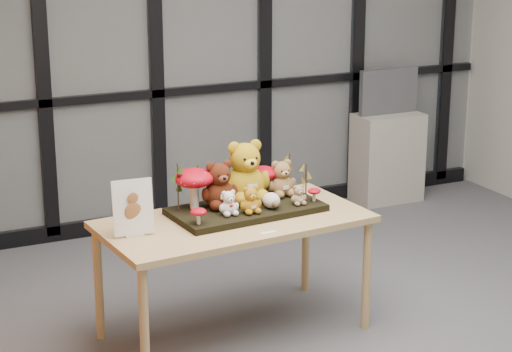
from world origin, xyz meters
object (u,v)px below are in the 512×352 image
diorama_tray (246,210)px  cabinet (387,157)px  display_table (234,230)px  monitor (389,91)px  bear_white_bow (229,201)px  mushroom_back_right (263,179)px  bear_brown_medium (219,182)px  bear_tan_back (281,176)px  bear_pooh_yellow (245,168)px  bear_beige_small (298,194)px  bear_small_yellow (250,198)px  sign_holder (133,210)px  plush_cream_hedgehog (271,200)px  mushroom_back_left (194,187)px  mushroom_front_left (198,215)px  mushroom_front_right (314,194)px

diorama_tray → cabinet: (2.09, 1.73, -0.35)m
display_table → monitor: 2.87m
bear_white_bow → mushroom_back_right: mushroom_back_right is taller
diorama_tray → bear_brown_medium: bear_brown_medium is taller
bear_tan_back → monitor: monitor is taller
diorama_tray → mushroom_back_right: mushroom_back_right is taller
bear_pooh_yellow → bear_beige_small: (0.25, -0.20, -0.13)m
diorama_tray → bear_brown_medium: bearing=150.0°
bear_small_yellow → sign_holder: (-0.68, 0.01, 0.02)m
plush_cream_hedgehog → monitor: (1.98, 1.83, 0.14)m
mushroom_back_left → cabinet: size_ratio=0.34×
bear_tan_back → bear_beige_small: 0.21m
mushroom_back_right → sign_holder: size_ratio=0.63×
display_table → plush_cream_hedgehog: size_ratio=15.63×
bear_beige_small → cabinet: bearing=40.5°
display_table → bear_tan_back: bear_tan_back is taller
display_table → mushroom_back_right: bearing=32.8°
bear_tan_back → bear_brown_medium: bearing=-179.3°
mushroom_back_left → mushroom_front_left: mushroom_back_left is taller
display_table → bear_white_bow: bear_white_bow is taller
bear_pooh_yellow → bear_beige_small: 0.35m
bear_small_yellow → monitor: size_ratio=0.32×
mushroom_back_right → bear_pooh_yellow: bearing=-161.5°
mushroom_back_right → cabinet: (1.91, 1.57, -0.47)m
bear_tan_back → mushroom_front_left: (-0.64, -0.27, -0.07)m
bear_pooh_yellow → bear_brown_medium: (-0.18, -0.04, -0.05)m
sign_holder → cabinet: bearing=38.2°
mushroom_front_right → diorama_tray: bearing=169.2°
mushroom_front_right → sign_holder: sign_holder is taller
sign_holder → bear_beige_small: bearing=5.5°
sign_holder → monitor: (2.80, 1.84, 0.08)m
diorama_tray → bear_pooh_yellow: 0.25m
plush_cream_hedgehog → mushroom_front_left: same height
sign_holder → mushroom_front_right: bearing=6.3°
mushroom_front_left → sign_holder: (-0.34, 0.07, 0.06)m
bear_brown_medium → bear_small_yellow: 0.22m
diorama_tray → bear_white_bow: bearing=-153.2°
mushroom_front_right → sign_holder: bearing=-178.9°
bear_small_yellow → mushroom_back_right: mushroom_back_right is taller
bear_brown_medium → mushroom_back_right: bear_brown_medium is taller
plush_cream_hedgehog → mushroom_front_right: bearing=-2.4°
bear_pooh_yellow → bear_tan_back: bear_pooh_yellow is taller
plush_cream_hedgehog → cabinet: 2.72m
bear_white_bow → mushroom_front_left: size_ratio=1.58×
diorama_tray → plush_cream_hedgehog: plush_cream_hedgehog is taller
diorama_tray → bear_white_bow: 0.20m
plush_cream_hedgehog → sign_holder: (-0.82, -0.01, 0.06)m
plush_cream_hedgehog → mushroom_front_right: 0.28m
monitor → display_table: bearing=-140.6°
mushroom_back_right → cabinet: size_ratio=0.26×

